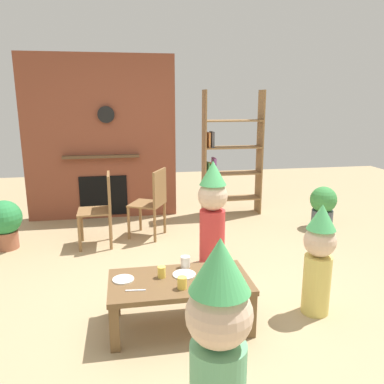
{
  "coord_description": "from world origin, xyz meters",
  "views": [
    {
      "loc": [
        -0.51,
        -3.33,
        1.79
      ],
      "look_at": [
        0.15,
        0.4,
        0.87
      ],
      "focal_mm": 36.47,
      "sensor_mm": 36.0,
      "label": 1
    }
  ],
  "objects_px": {
    "paper_cup_center": "(162,272)",
    "potted_plant_short": "(4,222)",
    "paper_cup_near_right": "(232,276)",
    "coffee_table": "(180,287)",
    "potted_plant_tall": "(323,206)",
    "paper_plate_rear": "(184,275)",
    "bookshelf": "(228,158)",
    "child_with_cone_hat": "(218,346)",
    "paper_cup_near_left": "(185,262)",
    "paper_plate_front": "(123,279)",
    "paper_cup_far_left": "(182,283)",
    "dining_chair_middle": "(153,199)",
    "dining_chair_left": "(102,205)",
    "birthday_cake_slice": "(223,272)",
    "child_by_the_chairs": "(212,211)",
    "child_in_pink": "(319,257)"
  },
  "relations": [
    {
      "from": "paper_plate_rear",
      "to": "child_with_cone_hat",
      "type": "distance_m",
      "value": 1.28
    },
    {
      "from": "paper_cup_center",
      "to": "paper_plate_rear",
      "type": "distance_m",
      "value": 0.19
    },
    {
      "from": "paper_cup_near_left",
      "to": "paper_plate_front",
      "type": "relative_size",
      "value": 0.58
    },
    {
      "from": "paper_cup_near_right",
      "to": "paper_cup_center",
      "type": "height_order",
      "value": "paper_cup_near_right"
    },
    {
      "from": "paper_cup_near_right",
      "to": "child_with_cone_hat",
      "type": "height_order",
      "value": "child_with_cone_hat"
    },
    {
      "from": "child_in_pink",
      "to": "potted_plant_short",
      "type": "distance_m",
      "value": 3.61
    },
    {
      "from": "coffee_table",
      "to": "paper_cup_near_left",
      "type": "distance_m",
      "value": 0.26
    },
    {
      "from": "paper_plate_rear",
      "to": "paper_cup_far_left",
      "type": "bearing_deg",
      "value": -102.69
    },
    {
      "from": "paper_plate_front",
      "to": "dining_chair_middle",
      "type": "relative_size",
      "value": 0.19
    },
    {
      "from": "paper_cup_far_left",
      "to": "child_by_the_chairs",
      "type": "distance_m",
      "value": 1.37
    },
    {
      "from": "paper_cup_near_right",
      "to": "dining_chair_left",
      "type": "xyz_separation_m",
      "value": [
        -1.07,
        2.02,
        0.07
      ]
    },
    {
      "from": "paper_plate_rear",
      "to": "bookshelf",
      "type": "bearing_deg",
      "value": 68.43
    },
    {
      "from": "coffee_table",
      "to": "birthday_cake_slice",
      "type": "xyz_separation_m",
      "value": [
        0.35,
        0.0,
        0.1
      ]
    },
    {
      "from": "paper_cup_far_left",
      "to": "birthday_cake_slice",
      "type": "xyz_separation_m",
      "value": [
        0.35,
        0.14,
        -0.01
      ]
    },
    {
      "from": "child_with_cone_hat",
      "to": "child_by_the_chairs",
      "type": "relative_size",
      "value": 1.02
    },
    {
      "from": "paper_cup_near_left",
      "to": "paper_cup_near_right",
      "type": "distance_m",
      "value": 0.45
    },
    {
      "from": "bookshelf",
      "to": "paper_plate_front",
      "type": "xyz_separation_m",
      "value": [
        -1.62,
        -2.87,
        -0.48
      ]
    },
    {
      "from": "coffee_table",
      "to": "potted_plant_tall",
      "type": "bearing_deg",
      "value": 41.54
    },
    {
      "from": "paper_cup_far_left",
      "to": "dining_chair_middle",
      "type": "distance_m",
      "value": 2.23
    },
    {
      "from": "paper_cup_far_left",
      "to": "dining_chair_left",
      "type": "relative_size",
      "value": 0.1
    },
    {
      "from": "birthday_cake_slice",
      "to": "child_by_the_chairs",
      "type": "relative_size",
      "value": 0.09
    },
    {
      "from": "paper_cup_near_right",
      "to": "child_by_the_chairs",
      "type": "height_order",
      "value": "child_by_the_chairs"
    },
    {
      "from": "paper_cup_near_right",
      "to": "child_with_cone_hat",
      "type": "distance_m",
      "value": 1.16
    },
    {
      "from": "paper_plate_front",
      "to": "dining_chair_middle",
      "type": "distance_m",
      "value": 2.06
    },
    {
      "from": "coffee_table",
      "to": "potted_plant_tall",
      "type": "relative_size",
      "value": 1.89
    },
    {
      "from": "paper_cup_near_left",
      "to": "paper_plate_rear",
      "type": "relative_size",
      "value": 0.53
    },
    {
      "from": "birthday_cake_slice",
      "to": "bookshelf",
      "type": "bearing_deg",
      "value": 74.27
    },
    {
      "from": "coffee_table",
      "to": "paper_cup_near_right",
      "type": "xyz_separation_m",
      "value": [
        0.39,
        -0.11,
        0.11
      ]
    },
    {
      "from": "paper_cup_near_right",
      "to": "child_in_pink",
      "type": "xyz_separation_m",
      "value": [
        0.77,
        0.1,
        0.07
      ]
    },
    {
      "from": "paper_cup_near_right",
      "to": "paper_plate_front",
      "type": "bearing_deg",
      "value": 168.07
    },
    {
      "from": "paper_cup_center",
      "to": "potted_plant_tall",
      "type": "xyz_separation_m",
      "value": [
        2.46,
        1.99,
        -0.12
      ]
    },
    {
      "from": "paper_plate_rear",
      "to": "potted_plant_tall",
      "type": "height_order",
      "value": "potted_plant_tall"
    },
    {
      "from": "paper_cup_near_left",
      "to": "dining_chair_middle",
      "type": "relative_size",
      "value": 0.11
    },
    {
      "from": "paper_cup_near_left",
      "to": "paper_plate_front",
      "type": "height_order",
      "value": "paper_cup_near_left"
    },
    {
      "from": "paper_cup_center",
      "to": "potted_plant_short",
      "type": "height_order",
      "value": "potted_plant_short"
    },
    {
      "from": "child_with_cone_hat",
      "to": "child_in_pink",
      "type": "bearing_deg",
      "value": -45.19
    },
    {
      "from": "bookshelf",
      "to": "potted_plant_short",
      "type": "height_order",
      "value": "bookshelf"
    },
    {
      "from": "paper_plate_rear",
      "to": "child_by_the_chairs",
      "type": "bearing_deg",
      "value": 65.67
    },
    {
      "from": "dining_chair_left",
      "to": "dining_chair_middle",
      "type": "xyz_separation_m",
      "value": [
        0.64,
        0.18,
        0.0
      ]
    },
    {
      "from": "bookshelf",
      "to": "paper_plate_front",
      "type": "height_order",
      "value": "bookshelf"
    },
    {
      "from": "paper_cup_center",
      "to": "paper_cup_near_right",
      "type": "bearing_deg",
      "value": -18.32
    },
    {
      "from": "child_in_pink",
      "to": "dining_chair_middle",
      "type": "bearing_deg",
      "value": -59.58
    },
    {
      "from": "birthday_cake_slice",
      "to": "child_with_cone_hat",
      "type": "height_order",
      "value": "child_with_cone_hat"
    },
    {
      "from": "coffee_table",
      "to": "paper_cup_center",
      "type": "bearing_deg",
      "value": 153.07
    },
    {
      "from": "paper_cup_near_left",
      "to": "bookshelf",
      "type": "bearing_deg",
      "value": 67.99
    },
    {
      "from": "bookshelf",
      "to": "child_by_the_chairs",
      "type": "xyz_separation_m",
      "value": [
        -0.66,
        -1.82,
        -0.27
      ]
    },
    {
      "from": "paper_cup_near_right",
      "to": "child_with_cone_hat",
      "type": "xyz_separation_m",
      "value": [
        -0.37,
        -1.08,
        0.18
      ]
    },
    {
      "from": "coffee_table",
      "to": "paper_cup_center",
      "type": "distance_m",
      "value": 0.19
    },
    {
      "from": "potted_plant_short",
      "to": "child_in_pink",
      "type": "bearing_deg",
      "value": -33.64
    },
    {
      "from": "coffee_table",
      "to": "child_with_cone_hat",
      "type": "xyz_separation_m",
      "value": [
        0.02,
        -1.19,
        0.29
      ]
    }
  ]
}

